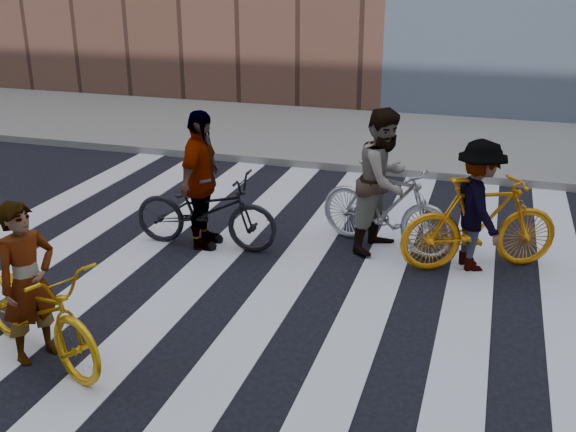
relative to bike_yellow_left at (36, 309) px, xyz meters
The scene contains 11 objects.
ground 2.53m from the bike_yellow_left, 59.36° to the left, with size 100.00×100.00×0.00m, color black.
sidewalk_far 9.72m from the bike_yellow_left, 82.54° to the left, with size 100.00×5.00×0.15m, color gray.
zebra_crosswalk 2.53m from the bike_yellow_left, 59.36° to the left, with size 8.25×10.00×0.01m.
bike_yellow_left is the anchor object (origin of this frame).
bike_silver_mid 4.68m from the bike_yellow_left, 53.17° to the left, with size 0.57×2.03×1.22m, color #A3A5AD.
bike_yellow_right 5.33m from the bike_yellow_left, 40.54° to the left, with size 0.58×2.06×1.24m, color orange.
bike_dark_rear 3.11m from the bike_yellow_left, 81.96° to the left, with size 0.71×2.04×1.07m, color black.
rider_left 0.28m from the bike_yellow_left, behind, with size 0.60×0.39×1.64m, color slate.
rider_mid 4.67m from the bike_yellow_left, 53.67° to the left, with size 0.95×0.74×1.96m, color slate.
rider_right 5.30m from the bike_yellow_left, 40.89° to the left, with size 1.10×0.63×1.70m, color slate.
rider_rear 3.13m from the bike_yellow_left, 82.87° to the left, with size 1.12×0.47×1.92m, color slate.
Camera 1 is at (2.83, -6.96, 3.71)m, focal length 42.00 mm.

